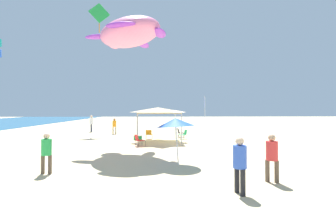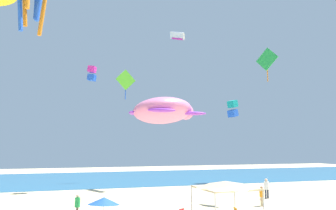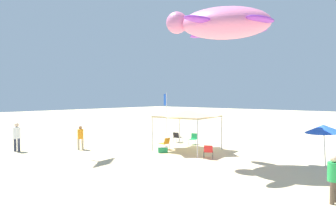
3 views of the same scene
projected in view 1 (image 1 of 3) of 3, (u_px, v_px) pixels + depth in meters
The scene contains 16 objects.
ground at pixel (187, 142), 19.04m from camera, with size 120.00×120.00×0.10m, color beige.
canopy_tent at pixel (158, 111), 19.09m from camera, with size 3.79×3.63×2.73m.
beach_umbrella at pixel (176, 122), 11.11m from camera, with size 1.81×1.81×2.28m.
folding_chair_left_of_tent at pixel (184, 134), 20.17m from camera, with size 0.67×0.75×0.82m.
folding_chair_facing_ocean at pixel (139, 139), 16.53m from camera, with size 0.76×0.80×0.82m.
folding_chair_right_of_tent at pixel (180, 132), 21.64m from camera, with size 0.62×0.70×0.82m.
folding_chair_near_cooler at pixel (149, 134), 20.33m from camera, with size 0.67×0.59×0.82m.
cooler_box at pixel (138, 138), 19.73m from camera, with size 0.72×0.74×0.40m.
banner_flag at pixel (205, 111), 25.51m from camera, with size 0.36×0.06×3.97m.
person_watching_sky at pixel (272, 154), 8.42m from camera, with size 0.41×0.42×1.71m.
person_by_tent at pixel (114, 125), 24.59m from camera, with size 0.39×0.43×1.63m.
person_far_stroller at pixel (91, 122), 27.05m from camera, with size 0.49×0.45×1.90m.
person_kite_handler at pixel (46, 150), 9.50m from camera, with size 0.39×0.44×1.64m.
person_beachcomber at pixel (240, 161), 7.24m from camera, with size 0.46×0.42×1.75m.
kite_turtle_pink at pixel (129, 34), 15.39m from camera, with size 6.04×6.00×2.32m.
kite_diamond_green at pixel (99, 14), 27.41m from camera, with size 1.08×2.29×3.56m.
Camera 1 is at (-19.03, 2.14, 2.61)m, focal length 25.31 mm.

